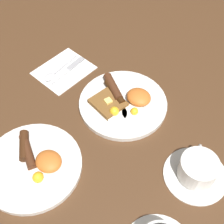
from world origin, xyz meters
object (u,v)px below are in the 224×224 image
Objects in this scene: teacup_near at (197,170)px; breakfast_plate_far at (34,164)px; breakfast_plate_near at (123,102)px; spoon at (53,74)px; knife at (68,69)px.

breakfast_plate_far is at bearing 32.77° from teacup_near.
breakfast_plate_near reaches higher than spoon.
breakfast_plate_far is 1.73× the size of spoon.
teacup_near is at bearing 81.93° from knife.
breakfast_plate_near is 0.26m from spoon.
breakfast_plate_near is 0.30m from teacup_near.
breakfast_plate_near is at bearing 89.01° from knife.
knife is (0.52, -0.10, -0.02)m from teacup_near.
teacup_near is at bearing -147.23° from breakfast_plate_far.
breakfast_plate_near is at bearing -16.16° from teacup_near.
teacup_near reaches higher than spoon.
breakfast_plate_far reaches higher than spoon.
knife is (0.17, -0.33, -0.01)m from breakfast_plate_far.
spoon is at bearing -5.36° from teacup_near.
spoon is (0.19, -0.28, -0.00)m from breakfast_plate_far.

